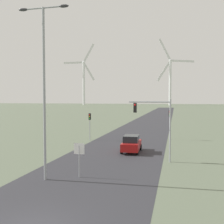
{
  "coord_description": "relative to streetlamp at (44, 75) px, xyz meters",
  "views": [
    {
      "loc": [
        6.07,
        -10.09,
        5.76
      ],
      "look_at": [
        0.0,
        14.83,
        4.48
      ],
      "focal_mm": 42.0,
      "sensor_mm": 36.0,
      "label": 1
    }
  ],
  "objects": [
    {
      "name": "stop_sign_near",
      "position": [
        2.15,
        1.12,
        -5.69
      ],
      "size": [
        0.81,
        0.07,
        2.53
      ],
      "color": "#93999E",
      "rests_on": "ground"
    },
    {
      "name": "wind_turbine_left",
      "position": [
        4.02,
        221.67,
        17.86
      ],
      "size": [
        32.32,
        9.24,
        58.89
      ],
      "color": "silver",
      "rests_on": "ground"
    },
    {
      "name": "road_surface",
      "position": [
        2.92,
        41.33,
        -7.46
      ],
      "size": [
        10.0,
        240.0,
        0.01
      ],
      "color": "#2D2D33",
      "rests_on": "ground"
    },
    {
      "name": "traffic_light_post_near_right",
      "position": [
        8.2,
        20.94,
        -4.43
      ],
      "size": [
        0.28,
        0.34,
        4.14
      ],
      "color": "#93999E",
      "rests_on": "ground"
    },
    {
      "name": "traffic_light_post_near_left",
      "position": [
        -2.63,
        17.81,
        -4.7
      ],
      "size": [
        0.28,
        0.34,
        3.76
      ],
      "color": "#93999E",
      "rests_on": "ground"
    },
    {
      "name": "car_approaching",
      "position": [
        4.38,
        11.07,
        -6.55
      ],
      "size": [
        1.96,
        4.17,
        1.83
      ],
      "color": "maroon",
      "rests_on": "ground"
    },
    {
      "name": "wind_turbine_far_left",
      "position": [
        -77.12,
        222.2,
        18.22
      ],
      "size": [
        30.46,
        3.31,
        58.4
      ],
      "color": "silver",
      "rests_on": "ground"
    },
    {
      "name": "traffic_light_mast_overhead",
      "position": [
        7.2,
        7.44,
        -3.41
      ],
      "size": [
        3.85,
        0.34,
        5.74
      ],
      "color": "#93999E",
      "rests_on": "ground"
    },
    {
      "name": "streetlamp",
      "position": [
        0.0,
        0.0,
        0.0
      ],
      "size": [
        3.79,
        0.32,
        12.15
      ],
      "color": "#93999E",
      "rests_on": "ground"
    }
  ]
}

